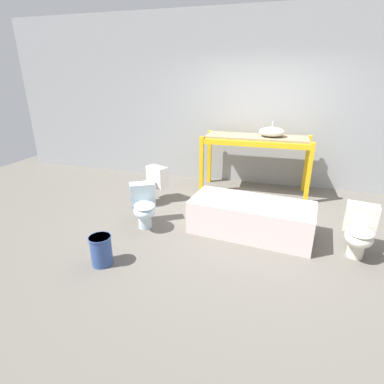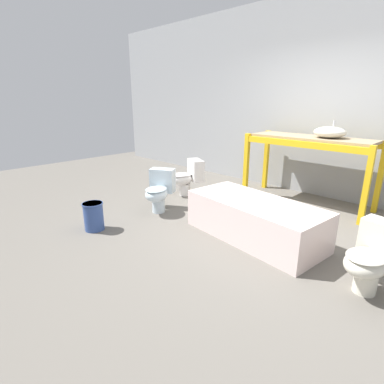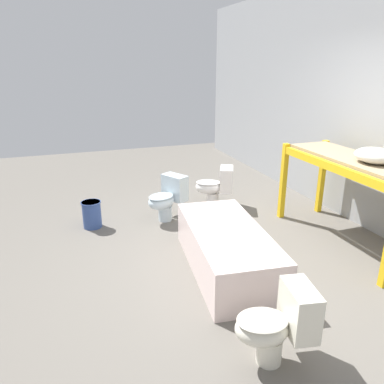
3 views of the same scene
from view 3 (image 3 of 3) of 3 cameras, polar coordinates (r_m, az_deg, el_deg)
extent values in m
plane|color=#666059|center=(4.22, 7.67, -10.43)|extent=(12.00, 12.00, 0.00)
cube|color=yellow|center=(5.28, 13.74, 1.59)|extent=(0.07, 0.07, 1.05)
cube|color=yellow|center=(5.65, 19.16, 2.19)|extent=(0.07, 0.07, 1.05)
cube|color=yellow|center=(4.46, 20.53, 3.60)|extent=(1.84, 0.06, 0.09)
cube|color=yellow|center=(4.88, 26.31, 4.10)|extent=(1.84, 0.06, 0.09)
cube|color=#998466|center=(4.65, 23.65, 4.62)|extent=(1.77, 0.56, 0.04)
ellipsoid|color=silver|center=(4.46, 26.13, 5.03)|extent=(0.44, 0.41, 0.16)
cube|color=silver|center=(3.95, 5.28, -8.71)|extent=(1.70, 0.90, 0.46)
cube|color=beige|center=(3.89, 5.35, -6.92)|extent=(1.61, 0.82, 0.19)
cylinder|color=silver|center=(5.18, -4.11, -3.24)|extent=(0.19, 0.19, 0.20)
ellipsoid|color=silver|center=(5.07, -4.71, -1.44)|extent=(0.46, 0.49, 0.21)
ellipsoid|color=#9FAFB7|center=(5.04, -4.73, -0.65)|extent=(0.44, 0.47, 0.03)
cube|color=silver|center=(5.20, -2.65, 0.71)|extent=(0.40, 0.34, 0.35)
cylinder|color=white|center=(5.70, 3.16, -1.09)|extent=(0.19, 0.19, 0.20)
ellipsoid|color=white|center=(5.64, 2.51, 0.78)|extent=(0.45, 0.48, 0.21)
ellipsoid|color=beige|center=(5.61, 2.52, 1.50)|extent=(0.42, 0.46, 0.03)
cube|color=white|center=(5.59, 5.26, 1.98)|extent=(0.40, 0.32, 0.35)
cylinder|color=silver|center=(3.00, 11.66, -22.45)|extent=(0.19, 0.19, 0.20)
ellipsoid|color=silver|center=(2.86, 10.57, -19.79)|extent=(0.38, 0.44, 0.21)
ellipsoid|color=#B3AF9F|center=(2.81, 10.67, -18.60)|extent=(0.36, 0.42, 0.03)
cube|color=silver|center=(2.87, 16.04, -16.82)|extent=(0.38, 0.25, 0.35)
cylinder|color=#334C8C|center=(5.10, -15.01, -3.33)|extent=(0.24, 0.24, 0.36)
cylinder|color=#334C8C|center=(5.04, -15.17, -1.54)|extent=(0.26, 0.26, 0.02)
camera|label=1|loc=(3.69, -58.82, 9.69)|focal=28.00mm
camera|label=2|loc=(2.00, -61.15, -4.89)|focal=28.00mm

